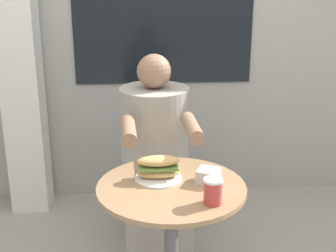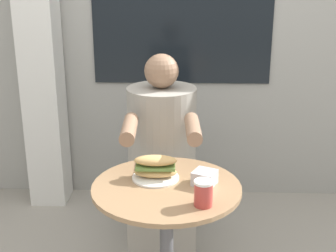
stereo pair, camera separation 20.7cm
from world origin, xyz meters
TOP-DOWN VIEW (x-y plane):
  - lattice_pillar at (-0.87, 1.24)m, footprint 0.24×0.24m
  - cafe_table at (0.00, 0.00)m, footprint 0.63×0.63m
  - diner_chair at (-0.05, 0.86)m, footprint 0.39×0.39m
  - seated_diner at (-0.04, 0.51)m, footprint 0.38×0.66m
  - sandwich_on_plate at (-0.05, 0.07)m, footprint 0.20×0.20m
  - drink_cup at (0.15, -0.17)m, footprint 0.08×0.08m
  - napkin_box at (0.16, 0.02)m, footprint 0.12×0.12m

SIDE VIEW (x-z plane):
  - seated_diner at x=-0.04m, z-range -0.08..1.09m
  - cafe_table at x=0.00m, z-range 0.16..0.87m
  - diner_chair at x=-0.05m, z-range 0.09..0.96m
  - napkin_box at x=0.16m, z-range 0.71..0.77m
  - sandwich_on_plate at x=-0.05m, z-range 0.71..0.81m
  - drink_cup at x=0.15m, z-range 0.71..0.82m
  - lattice_pillar at x=-0.87m, z-range 0.00..2.40m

